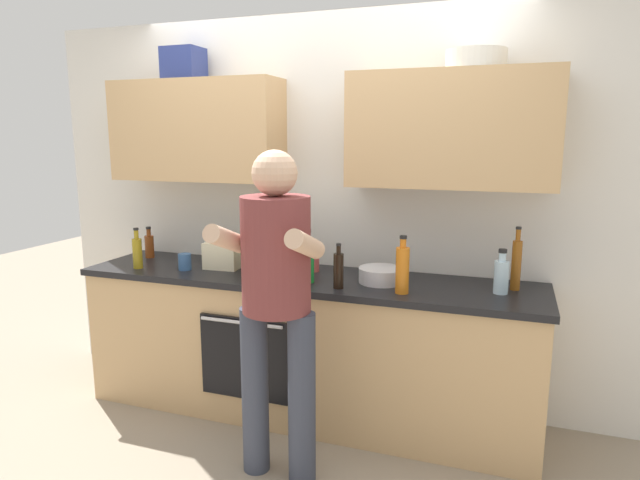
# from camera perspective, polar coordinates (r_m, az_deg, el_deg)

# --- Properties ---
(ground_plane) EXTENTS (12.00, 12.00, 0.00)m
(ground_plane) POSITION_cam_1_polar(r_m,az_deg,el_deg) (3.69, -1.56, -17.42)
(ground_plane) COLOR gray
(back_wall_unit) EXTENTS (4.00, 0.38, 2.50)m
(back_wall_unit) POSITION_cam_1_polar(r_m,az_deg,el_deg) (3.52, -0.07, 6.77)
(back_wall_unit) COLOR silver
(back_wall_unit) RESTS_ON ground
(counter) EXTENTS (2.84, 0.67, 0.90)m
(counter) POSITION_cam_1_polar(r_m,az_deg,el_deg) (3.50, -1.62, -10.89)
(counter) COLOR tan
(counter) RESTS_ON ground
(person_standing) EXTENTS (0.49, 0.45, 1.68)m
(person_standing) POSITION_cam_1_polar(r_m,az_deg,el_deg) (2.71, -4.59, -5.26)
(person_standing) COLOR #383D4C
(person_standing) RESTS_ON ground
(bottle_soda) EXTENTS (0.08, 0.08, 0.32)m
(bottle_soda) POSITION_cam_1_polar(r_m,az_deg,el_deg) (3.18, -1.32, -2.15)
(bottle_soda) COLOR #198C33
(bottle_soda) RESTS_ON counter
(bottle_water) EXTENTS (0.08, 0.08, 0.25)m
(bottle_water) POSITION_cam_1_polar(r_m,az_deg,el_deg) (3.12, 18.33, -3.51)
(bottle_water) COLOR silver
(bottle_water) RESTS_ON counter
(bottle_syrup) EXTENTS (0.05, 0.05, 0.35)m
(bottle_syrup) POSITION_cam_1_polar(r_m,az_deg,el_deg) (3.21, 19.74, -2.30)
(bottle_syrup) COLOR #8C4C14
(bottle_syrup) RESTS_ON counter
(bottle_wine) EXTENTS (0.05, 0.05, 0.20)m
(bottle_wine) POSITION_cam_1_polar(r_m,az_deg,el_deg) (3.21, -3.40, -2.98)
(bottle_wine) COLOR #471419
(bottle_wine) RESTS_ON counter
(bottle_soy) EXTENTS (0.06, 0.06, 0.26)m
(bottle_soy) POSITION_cam_1_polar(r_m,az_deg,el_deg) (3.07, 1.94, -3.11)
(bottle_soy) COLOR black
(bottle_soy) RESTS_ON counter
(bottle_vinegar) EXTENTS (0.06, 0.06, 0.22)m
(bottle_vinegar) POSITION_cam_1_polar(r_m,az_deg,el_deg) (4.03, -17.32, -0.53)
(bottle_vinegar) COLOR brown
(bottle_vinegar) RESTS_ON counter
(bottle_juice) EXTENTS (0.07, 0.07, 0.32)m
(bottle_juice) POSITION_cam_1_polar(r_m,az_deg,el_deg) (2.99, 8.56, -2.99)
(bottle_juice) COLOR orange
(bottle_juice) RESTS_ON counter
(bottle_oil) EXTENTS (0.06, 0.06, 0.26)m
(bottle_oil) POSITION_cam_1_polar(r_m,az_deg,el_deg) (3.72, -18.46, -1.18)
(bottle_oil) COLOR olive
(bottle_oil) RESTS_ON counter
(cup_ceramic) EXTENTS (0.07, 0.07, 0.09)m
(cup_ceramic) POSITION_cam_1_polar(r_m,az_deg,el_deg) (3.46, -0.67, -2.58)
(cup_ceramic) COLOR #BF4C47
(cup_ceramic) RESTS_ON counter
(cup_tea) EXTENTS (0.08, 0.08, 0.10)m
(cup_tea) POSITION_cam_1_polar(r_m,az_deg,el_deg) (3.60, -13.88, -2.21)
(cup_tea) COLOR #33598C
(cup_tea) RESTS_ON counter
(mixing_bowl) EXTENTS (0.26, 0.26, 0.09)m
(mixing_bowl) POSITION_cam_1_polar(r_m,az_deg,el_deg) (3.22, 6.37, -3.65)
(mixing_bowl) COLOR silver
(mixing_bowl) RESTS_ON counter
(knife_block) EXTENTS (0.10, 0.14, 0.27)m
(knife_block) POSITION_cam_1_polar(r_m,az_deg,el_deg) (3.60, -5.61, -1.03)
(knife_block) COLOR brown
(knife_block) RESTS_ON counter
(potted_herb) EXTENTS (0.22, 0.22, 0.30)m
(potted_herb) POSITION_cam_1_polar(r_m,az_deg,el_deg) (3.30, -6.60, -0.97)
(potted_herb) COLOR #9E6647
(potted_herb) RESTS_ON counter
(grocery_bag_rice) EXTENTS (0.23, 0.21, 0.17)m
(grocery_bag_rice) POSITION_cam_1_polar(r_m,az_deg,el_deg) (3.61, -9.91, -1.51)
(grocery_bag_rice) COLOR beige
(grocery_bag_rice) RESTS_ON counter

